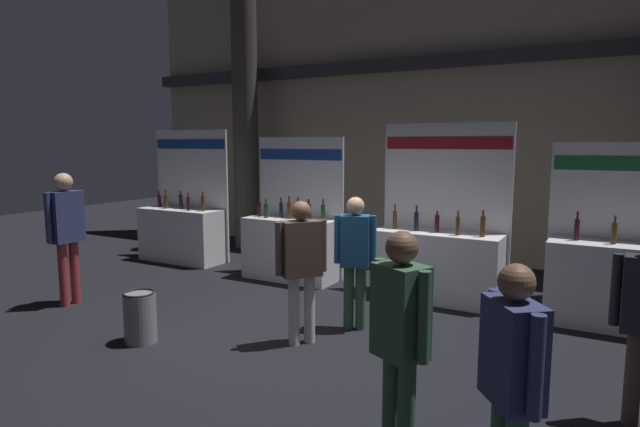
% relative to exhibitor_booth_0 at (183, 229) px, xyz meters
% --- Properties ---
extents(ground_plane, '(26.99, 26.99, 0.00)m').
position_rel_exhibitor_booth_0_xyz_m(ground_plane, '(3.99, -2.37, -0.62)').
color(ground_plane, black).
extents(hall_colonnade, '(13.49, 1.31, 6.78)m').
position_rel_exhibitor_booth_0_xyz_m(hall_colonnade, '(3.99, 2.59, 2.73)').
color(hall_colonnade, tan).
rests_on(hall_colonnade, ground_plane).
extents(exhibitor_booth_0, '(1.75, 0.66, 2.49)m').
position_rel_exhibitor_booth_0_xyz_m(exhibitor_booth_0, '(0.00, 0.00, 0.00)').
color(exhibitor_booth_0, white).
rests_on(exhibitor_booth_0, ground_plane).
extents(exhibitor_booth_1, '(1.62, 0.66, 2.34)m').
position_rel_exhibitor_booth_0_xyz_m(exhibitor_booth_1, '(2.53, -0.12, -0.01)').
color(exhibitor_booth_1, white).
rests_on(exhibitor_booth_1, ground_plane).
extents(exhibitor_booth_2, '(1.87, 0.66, 2.53)m').
position_rel_exhibitor_booth_0_xyz_m(exhibitor_booth_2, '(4.99, -0.09, -0.00)').
color(exhibitor_booth_2, white).
rests_on(exhibitor_booth_2, ground_plane).
extents(exhibitor_booth_3, '(1.98, 0.66, 2.25)m').
position_rel_exhibitor_booth_0_xyz_m(exhibitor_booth_3, '(7.39, -0.15, -0.01)').
color(exhibitor_booth_3, white).
rests_on(exhibitor_booth_3, ground_plane).
extents(trash_bin, '(0.36, 0.36, 0.59)m').
position_rel_exhibitor_booth_0_xyz_m(trash_bin, '(2.55, -3.34, -0.33)').
color(trash_bin, slate).
rests_on(trash_bin, ground_plane).
extents(visitor_0, '(0.48, 0.34, 1.61)m').
position_rel_exhibitor_booth_0_xyz_m(visitor_0, '(4.48, -1.76, 0.33)').
color(visitor_0, '#33563D').
rests_on(visitor_0, ground_plane).
extents(visitor_1, '(0.47, 0.38, 1.67)m').
position_rel_exhibitor_booth_0_xyz_m(visitor_1, '(5.93, -4.10, 0.37)').
color(visitor_1, '#33563D').
rests_on(visitor_1, ground_plane).
extents(visitor_2, '(0.24, 0.58, 1.84)m').
position_rel_exhibitor_booth_0_xyz_m(visitor_2, '(0.60, -2.83, 0.49)').
color(visitor_2, maroon).
rests_on(visitor_2, ground_plane).
extents(visitor_5, '(0.42, 0.46, 1.58)m').
position_rel_exhibitor_booth_0_xyz_m(visitor_5, '(6.69, -4.31, 0.31)').
color(visitor_5, '#33563D').
rests_on(visitor_5, ground_plane).
extents(visitor_6, '(0.44, 0.49, 1.61)m').
position_rel_exhibitor_booth_0_xyz_m(visitor_6, '(4.16, -2.48, 0.34)').
color(visitor_6, silver).
rests_on(visitor_6, ground_plane).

